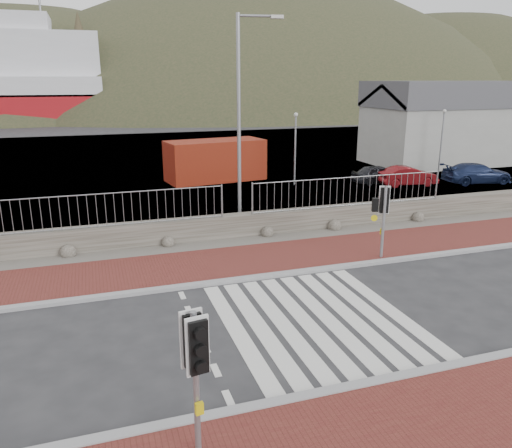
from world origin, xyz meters
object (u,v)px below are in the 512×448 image
object	(u,v)px
car_a	(379,174)
car_c	(477,173)
traffic_signal_far	(384,207)
traffic_signal_near	(195,355)
shipping_container	(215,160)
streetlight	(242,114)
car_b	(408,176)

from	to	relation	value
car_a	car_c	xyz separation A→B (m)	(5.53, -1.76, 0.04)
traffic_signal_far	car_c	xyz separation A→B (m)	(12.41, 9.57, -1.26)
traffic_signal_near	shipping_container	world-z (taller)	traffic_signal_near
streetlight	car_a	world-z (taller)	streetlight
traffic_signal_near	traffic_signal_far	distance (m)	10.61
car_b	traffic_signal_far	bearing A→B (deg)	147.97
car_b	car_c	bearing A→B (deg)	-92.84
streetlight	car_a	size ratio (longest dim) A/B	2.57
car_a	car_b	bearing A→B (deg)	-128.02
traffic_signal_near	car_c	bearing A→B (deg)	30.58
car_a	car_c	distance (m)	5.80
traffic_signal_far	streetlight	bearing A→B (deg)	-34.86
car_b	streetlight	bearing A→B (deg)	121.94
traffic_signal_far	car_a	world-z (taller)	traffic_signal_far
traffic_signal_far	car_c	world-z (taller)	traffic_signal_far
traffic_signal_far	shipping_container	distance (m)	15.45
traffic_signal_far	car_a	xyz separation A→B (m)	(6.88, 11.34, -1.30)
streetlight	shipping_container	distance (m)	11.22
streetlight	shipping_container	world-z (taller)	streetlight
traffic_signal_near	shipping_container	xyz separation A→B (m)	(5.82, 22.48, -0.65)
streetlight	car_c	size ratio (longest dim) A/B	2.02
shipping_container	car_c	world-z (taller)	shipping_container
traffic_signal_near	car_a	world-z (taller)	traffic_signal_near
traffic_signal_far	car_b	xyz separation A→B (m)	(8.14, 10.27, -1.29)
traffic_signal_far	car_b	world-z (taller)	traffic_signal_far
traffic_signal_far	car_a	distance (m)	13.33
traffic_signal_far	streetlight	world-z (taller)	streetlight
traffic_signal_far	car_c	size ratio (longest dim) A/B	0.63
car_a	car_b	distance (m)	1.65
streetlight	car_a	bearing A→B (deg)	42.28
shipping_container	car_a	size ratio (longest dim) A/B	1.81
car_c	car_b	bearing A→B (deg)	88.82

